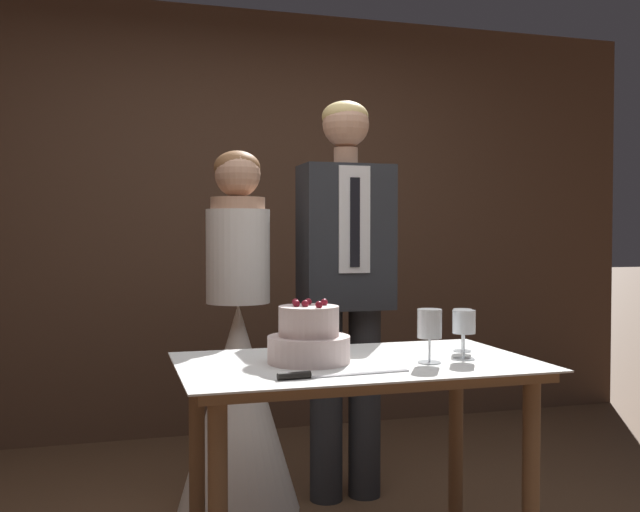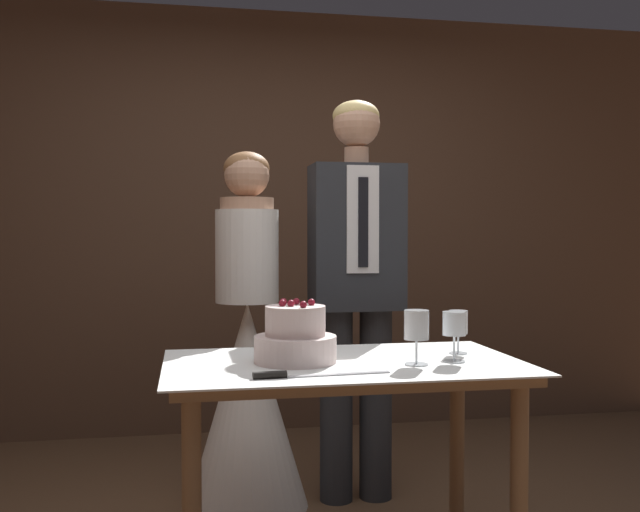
% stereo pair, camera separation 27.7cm
% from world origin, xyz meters
% --- Properties ---
extents(wall_back, '(5.46, 0.12, 2.60)m').
position_xyz_m(wall_back, '(0.00, 2.12, 1.30)').
color(wall_back, '#513828').
rests_on(wall_back, ground_plane).
extents(cake_table, '(1.18, 0.70, 0.80)m').
position_xyz_m(cake_table, '(0.05, -0.05, 0.68)').
color(cake_table, brown).
rests_on(cake_table, ground_plane).
extents(tiered_cake, '(0.27, 0.27, 0.21)m').
position_xyz_m(tiered_cake, '(-0.11, -0.03, 0.88)').
color(tiered_cake, beige).
rests_on(tiered_cake, cake_table).
extents(cake_knife, '(0.42, 0.05, 0.02)m').
position_xyz_m(cake_knife, '(-0.15, -0.28, 0.81)').
color(cake_knife, silver).
rests_on(cake_knife, cake_table).
extents(wine_glass_near, '(0.07, 0.07, 0.15)m').
position_xyz_m(wine_glass_near, '(0.48, 0.03, 0.90)').
color(wine_glass_near, silver).
rests_on(wine_glass_near, cake_table).
extents(wine_glass_middle, '(0.08, 0.08, 0.17)m').
position_xyz_m(wine_glass_middle, '(0.41, -0.12, 0.92)').
color(wine_glass_middle, silver).
rests_on(wine_glass_middle, cake_table).
extents(wine_glass_far, '(0.08, 0.08, 0.18)m').
position_xyz_m(wine_glass_far, '(0.27, -0.15, 0.92)').
color(wine_glass_far, silver).
rests_on(wine_glass_far, cake_table).
extents(bride, '(0.54, 0.54, 1.59)m').
position_xyz_m(bride, '(-0.20, 0.82, 0.58)').
color(bride, white).
rests_on(bride, ground_plane).
extents(groom, '(0.41, 0.25, 1.83)m').
position_xyz_m(groom, '(0.30, 0.82, 1.03)').
color(groom, '#282B30').
rests_on(groom, ground_plane).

